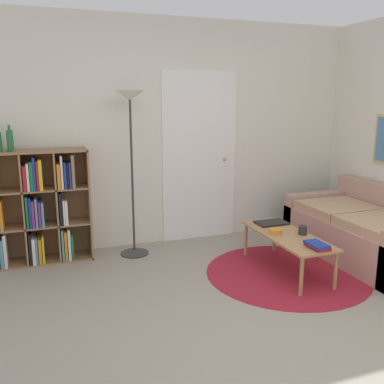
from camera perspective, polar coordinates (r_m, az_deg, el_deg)
The scene contains 12 objects.
ground_plane at distance 3.21m, azimuth 11.88°, elevation -20.00°, with size 14.00×14.00×0.00m, color gray.
wall_back at distance 5.07m, azimuth -2.69°, elevation 7.65°, with size 7.56×0.11×2.60m.
rug at distance 4.43m, azimuth 12.54°, elevation -10.50°, with size 1.61×1.61×0.01m.
bookshelf at distance 4.74m, azimuth -19.99°, elevation -2.07°, with size 1.01×0.34×1.19m.
floor_lamp at distance 4.58m, azimuth -8.20°, elevation 9.17°, with size 0.31×0.31×1.79m.
couch at distance 5.08m, azimuth 22.42°, elevation -4.98°, with size 0.94×1.74×0.75m.
coffee_table at distance 4.38m, azimuth 12.56°, elevation -6.01°, with size 0.44×1.14×0.38m.
laptop at distance 4.69m, azimuth 10.55°, elevation -4.06°, with size 0.33×0.23×0.02m.
bowl at distance 4.36m, azimuth 11.10°, elevation -5.16°, with size 0.13×0.13×0.05m.
book_stack_on_table at distance 4.04m, azimuth 16.35°, elevation -6.84°, with size 0.16×0.23×0.05m.
cup at distance 4.39m, azimuth 14.54°, elevation -4.96°, with size 0.08×0.08×0.09m.
bottle_right at distance 4.62m, azimuth -23.09°, elevation 6.35°, with size 0.06×0.06×0.26m.
Camera 1 is at (-1.49, -2.28, 1.71)m, focal length 40.00 mm.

